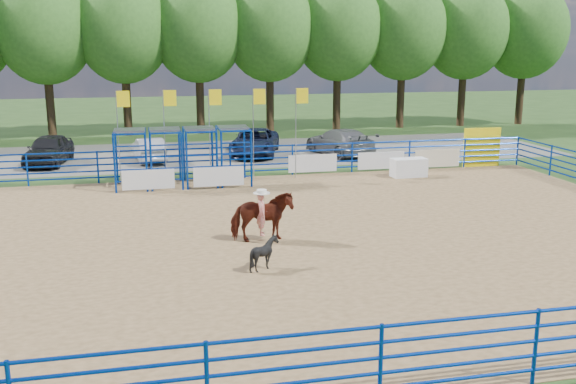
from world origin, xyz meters
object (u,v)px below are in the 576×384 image
Objects in this scene: horse_and_rider at (262,215)px; car_c at (255,142)px; calf at (264,253)px; car_b at (149,150)px; announcer_table at (409,168)px; car_d at (340,142)px; car_a at (49,150)px.

car_c is at bearing 81.20° from horse_and_rider.
calf is 18.37m from car_b.
calf reaches higher than announcer_table.
calf is 19.45m from car_d.
calf is 0.18× the size of car_c.
car_c is (11.03, 0.50, -0.04)m from car_a.
car_b is 0.73× the size of car_c.
car_d is at bearing 101.68° from announcer_table.
calf is 19.13m from car_c.
horse_and_rider is 16.99m from car_d.
horse_and_rider is 0.53× the size of car_a.
car_a is (-17.13, 7.20, 0.32)m from announcer_table.
car_a is at bearing -10.78° from car_b.
calf is at bearing -98.68° from horse_and_rider.
announcer_table is 1.74× the size of calf.
car_c is 4.83m from car_d.
car_a is 11.04m from car_c.
horse_and_rider is 0.45× the size of car_c.
horse_and_rider is 18.01m from car_a.
horse_and_rider is 2.58m from calf.
horse_and_rider is 15.97m from car_b.
car_d is at bearing 6.26° from car_a.
car_c is at bearing 10.75° from car_a.
car_b is (-11.98, 6.93, 0.19)m from announcer_table.
car_b reaches higher than announcer_table.
car_b is at bearing 17.73° from calf.
car_c is at bearing -27.11° from car_d.
car_a is 15.76m from car_d.
horse_and_rider reaches higher than car_c.
car_b reaches higher than calf.
car_a reaches higher than car_d.
car_d reaches higher than car_b.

